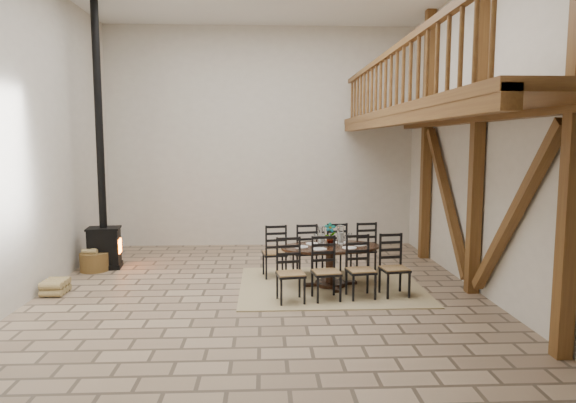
{
  "coord_description": "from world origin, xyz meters",
  "views": [
    {
      "loc": [
        0.07,
        -7.87,
        2.4
      ],
      "look_at": [
        0.45,
        0.4,
        1.44
      ],
      "focal_mm": 32.0,
      "sensor_mm": 36.0,
      "label": 1
    }
  ],
  "objects_px": {
    "log_stack": "(55,287)",
    "log_basket": "(94,261)",
    "dining_table": "(331,266)",
    "wood_stove": "(103,209)"
  },
  "relations": [
    {
      "from": "log_stack",
      "to": "log_basket",
      "type": "bearing_deg",
      "value": 84.94
    },
    {
      "from": "log_basket",
      "to": "log_stack",
      "type": "relative_size",
      "value": 1.12
    },
    {
      "from": "dining_table",
      "to": "log_stack",
      "type": "xyz_separation_m",
      "value": [
        -4.41,
        -0.24,
        -0.24
      ]
    },
    {
      "from": "wood_stove",
      "to": "dining_table",
      "type": "bearing_deg",
      "value": -26.21
    },
    {
      "from": "dining_table",
      "to": "log_basket",
      "type": "bearing_deg",
      "value": 155.48
    },
    {
      "from": "log_basket",
      "to": "log_stack",
      "type": "bearing_deg",
      "value": -95.06
    },
    {
      "from": "dining_table",
      "to": "log_basket",
      "type": "relative_size",
      "value": 4.39
    },
    {
      "from": "wood_stove",
      "to": "log_basket",
      "type": "distance_m",
      "value": 0.98
    },
    {
      "from": "wood_stove",
      "to": "log_basket",
      "type": "height_order",
      "value": "wood_stove"
    },
    {
      "from": "dining_table",
      "to": "log_stack",
      "type": "height_order",
      "value": "dining_table"
    }
  ]
}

